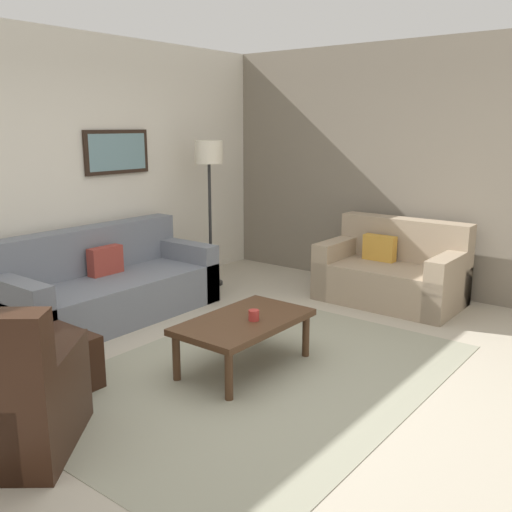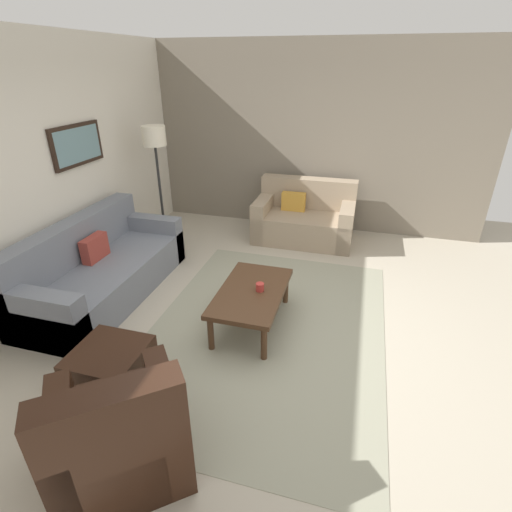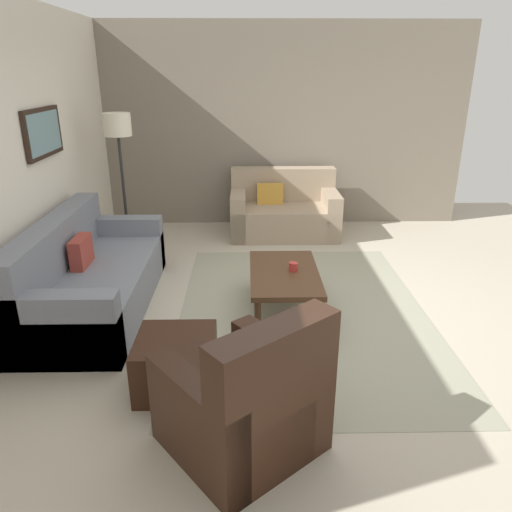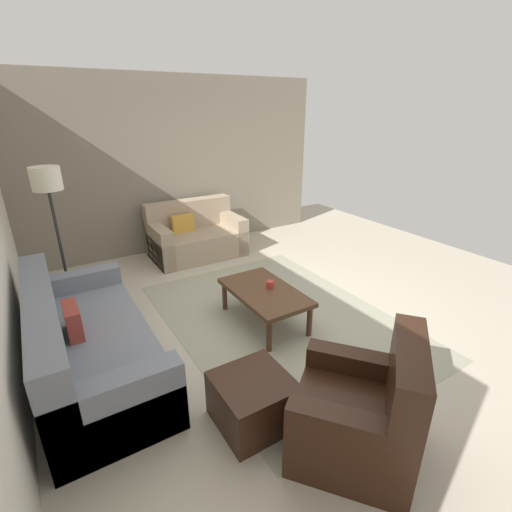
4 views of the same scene
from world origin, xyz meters
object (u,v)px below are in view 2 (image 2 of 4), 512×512
(coffee_table, at_px, (252,294))
(lamp_standing, at_px, (155,149))
(framed_artwork, at_px, (77,145))
(couch_loveseat, at_px, (305,219))
(cup, at_px, (260,287))
(ottoman, at_px, (112,369))
(couch_main, at_px, (98,271))
(armchair_leather, at_px, (120,441))

(coffee_table, xyz_separation_m, lamp_standing, (1.63, 1.85, 1.05))
(lamp_standing, height_order, framed_artwork, framed_artwork)
(couch_loveseat, xyz_separation_m, cup, (-2.38, 0.08, 0.15))
(ottoman, bearing_deg, couch_main, 38.95)
(ottoman, height_order, framed_artwork, framed_artwork)
(couch_loveseat, relative_size, ottoman, 2.62)
(couch_loveseat, xyz_separation_m, lamp_standing, (-0.76, 2.01, 1.11))
(couch_loveseat, height_order, ottoman, couch_loveseat)
(cup, bearing_deg, armchair_leather, 166.82)
(ottoman, relative_size, coffee_table, 0.51)
(coffee_table, bearing_deg, couch_main, 86.81)
(coffee_table, bearing_deg, armchair_leather, 169.25)
(couch_main, height_order, cup, couch_main)
(armchair_leather, relative_size, ottoman, 2.01)
(couch_main, relative_size, framed_artwork, 2.65)
(couch_loveseat, height_order, coffee_table, couch_loveseat)
(coffee_table, bearing_deg, ottoman, 143.62)
(lamp_standing, bearing_deg, framed_artwork, 152.50)
(lamp_standing, relative_size, framed_artwork, 2.07)
(cup, bearing_deg, lamp_standing, 50.06)
(ottoman, xyz_separation_m, cup, (1.19, -0.95, 0.25))
(armchair_leather, distance_m, cup, 1.89)
(framed_artwork, bearing_deg, armchair_leather, -141.79)
(armchair_leather, bearing_deg, ottoman, 38.88)
(armchair_leather, xyz_separation_m, framed_artwork, (2.52, 1.98, 1.29))
(ottoman, bearing_deg, cup, -38.58)
(armchair_leather, bearing_deg, framed_artwork, 38.21)
(couch_loveseat, xyz_separation_m, ottoman, (-3.57, 1.03, -0.10))
(couch_main, bearing_deg, cup, -92.62)
(couch_loveseat, xyz_separation_m, coffee_table, (-2.39, 0.16, 0.06))
(armchair_leather, relative_size, framed_artwork, 1.36)
(coffee_table, xyz_separation_m, framed_artwork, (0.70, 2.33, 1.24))
(cup, height_order, lamp_standing, lamp_standing)
(coffee_table, xyz_separation_m, cup, (0.02, -0.08, 0.09))
(ottoman, relative_size, lamp_standing, 0.33)
(coffee_table, bearing_deg, couch_loveseat, -3.90)
(coffee_table, height_order, cup, cup)
(coffee_table, height_order, lamp_standing, lamp_standing)
(couch_main, height_order, couch_loveseat, same)
(ottoman, bearing_deg, coffee_table, -36.38)
(lamp_standing, bearing_deg, ottoman, -160.73)
(ottoman, xyz_separation_m, lamp_standing, (2.80, 0.98, 1.21))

